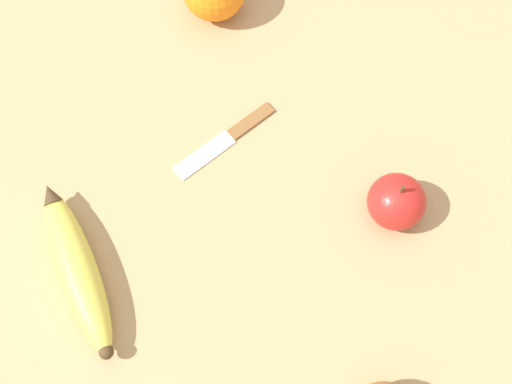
{
  "coord_description": "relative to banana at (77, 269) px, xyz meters",
  "views": [
    {
      "loc": [
        -0.25,
        -0.17,
        0.8
      ],
      "look_at": [
        0.01,
        0.02,
        0.03
      ],
      "focal_mm": 50.0,
      "sensor_mm": 36.0,
      "label": 1
    }
  ],
  "objects": [
    {
      "name": "apple",
      "position": [
        0.28,
        -0.25,
        0.01
      ],
      "size": [
        0.07,
        0.07,
        0.08
      ],
      "color": "red",
      "rests_on": "ground_plane"
    },
    {
      "name": "paring_knife",
      "position": [
        0.24,
        -0.03,
        -0.02
      ],
      "size": [
        0.15,
        0.06,
        0.01
      ],
      "rotation": [
        0.0,
        0.0,
        1.32
      ],
      "color": "silver",
      "rests_on": "ground_plane"
    },
    {
      "name": "banana",
      "position": [
        0.0,
        0.0,
        0.0
      ],
      "size": [
        0.14,
        0.2,
        0.04
      ],
      "rotation": [
        0.0,
        0.0,
        1.04
      ],
      "color": "#DBCC4C",
      "rests_on": "ground_plane"
    },
    {
      "name": "ground_plane",
      "position": [
        0.19,
        -0.13,
        -0.02
      ],
      "size": [
        3.0,
        3.0,
        0.0
      ],
      "primitive_type": "plane",
      "color": "tan"
    }
  ]
}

